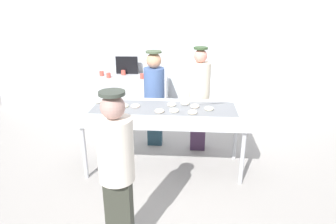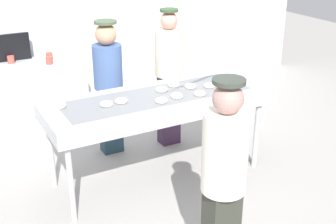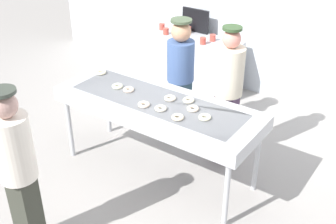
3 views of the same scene
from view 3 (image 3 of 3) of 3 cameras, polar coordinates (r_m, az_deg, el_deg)
name	(u,v)px [view 3 (image 3 of 3)]	position (r m, az deg, el deg)	size (l,w,h in m)	color
ground_plane	(158,171)	(5.16, -1.30, -7.75)	(16.00, 16.00, 0.00)	#9E9993
fryer_conveyor	(157,107)	(4.68, -1.42, 0.62)	(2.32, 0.84, 0.94)	#B7BABF
sugar_donut_0	(205,117)	(4.32, 4.85, -0.69)	(0.12, 0.12, 0.04)	#F3EDC9
sugar_donut_1	(170,98)	(4.65, 0.26, 1.83)	(0.12, 0.12, 0.04)	#F3E6CB
sugar_donut_2	(189,100)	(4.62, 2.73, 1.57)	(0.12, 0.12, 0.04)	#F2E8C6
sugar_donut_3	(128,90)	(4.85, -5.24, 2.94)	(0.12, 0.12, 0.04)	#FCE2C7
sugar_donut_4	(101,72)	(5.31, -8.80, 5.18)	(0.12, 0.12, 0.04)	#FAEEC2
sugar_donut_5	(117,86)	(4.94, -6.67, 3.39)	(0.12, 0.12, 0.04)	#EDEEC6
sugar_donut_6	(193,109)	(4.46, 3.29, 0.46)	(0.12, 0.12, 0.04)	#F6E2C6
sugar_donut_7	(178,117)	(4.30, 1.28, -0.69)	(0.12, 0.12, 0.04)	#FBE7C2
sugar_donut_8	(144,105)	(4.54, -3.20, 0.99)	(0.12, 0.12, 0.04)	#FDE4C7
sugar_donut_9	(161,108)	(4.46, -0.97, 0.48)	(0.12, 0.12, 0.04)	white
worker_baker	(228,89)	(4.91, 7.86, 2.96)	(0.33, 0.33, 1.67)	#3B2540
worker_assistant	(180,73)	(5.35, 1.65, 5.11)	(0.33, 0.33, 1.59)	#213D4B
customer_waiting	(17,166)	(3.90, -19.18, -6.77)	(0.32, 0.32, 1.65)	#34362D
prep_counter	(187,61)	(6.97, 2.57, 6.77)	(1.73, 0.51, 0.84)	#B7BABF
paper_cup_0	(162,27)	(7.05, -0.81, 11.17)	(0.09, 0.09, 0.10)	#CC4C3F
paper_cup_1	(166,31)	(6.83, -0.28, 10.56)	(0.09, 0.09, 0.10)	#CC4C3F
paper_cup_2	(188,30)	(6.90, 2.67, 10.72)	(0.09, 0.09, 0.10)	#CC4C3F
paper_cup_3	(203,41)	(6.46, 4.61, 9.30)	(0.09, 0.09, 0.10)	#CC4C3F
paper_cup_4	(213,38)	(6.59, 5.88, 9.68)	(0.09, 0.09, 0.10)	#CC4C3F
menu_display	(195,20)	(6.92, 3.63, 11.92)	(0.46, 0.04, 0.37)	black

